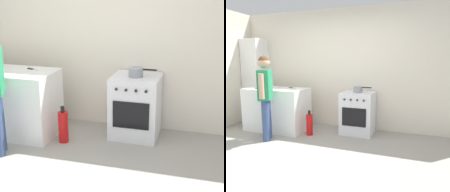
% 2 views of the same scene
% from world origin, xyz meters
% --- Properties ---
extents(ground_plane, '(8.00, 8.00, 0.00)m').
position_xyz_m(ground_plane, '(0.00, 0.00, 0.00)').
color(ground_plane, gray).
extents(back_wall, '(6.00, 0.10, 2.60)m').
position_xyz_m(back_wall, '(0.00, 1.95, 1.30)').
color(back_wall, silver).
rests_on(back_wall, ground).
extents(counter_unit, '(1.30, 0.70, 0.90)m').
position_xyz_m(counter_unit, '(-1.35, 1.20, 0.45)').
color(counter_unit, white).
rests_on(counter_unit, ground).
extents(oven_left, '(0.64, 0.62, 0.85)m').
position_xyz_m(oven_left, '(0.35, 1.58, 0.43)').
color(oven_left, silver).
rests_on(oven_left, ground).
extents(pot, '(0.37, 0.19, 0.12)m').
position_xyz_m(pot, '(0.35, 1.54, 0.91)').
color(pot, gray).
rests_on(pot, oven_left).
extents(knife_paring, '(0.20, 0.10, 0.01)m').
position_xyz_m(knife_paring, '(-1.06, 1.34, 0.91)').
color(knife_paring, silver).
rests_on(knife_paring, counter_unit).
extents(knife_carving, '(0.30, 0.19, 0.01)m').
position_xyz_m(knife_carving, '(-1.62, 0.94, 0.90)').
color(knife_carving, silver).
rests_on(knife_carving, counter_unit).
extents(person, '(0.32, 0.53, 1.56)m').
position_xyz_m(person, '(-1.15, 0.59, 0.92)').
color(person, '#384C7A').
rests_on(person, ground).
extents(fire_extinguisher, '(0.13, 0.13, 0.50)m').
position_xyz_m(fire_extinguisher, '(-0.52, 1.10, 0.22)').
color(fire_extinguisher, red).
rests_on(fire_extinguisher, ground).
extents(larder_cabinet, '(0.48, 0.44, 2.00)m').
position_xyz_m(larder_cabinet, '(-2.30, 1.68, 1.00)').
color(larder_cabinet, white).
rests_on(larder_cabinet, ground).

